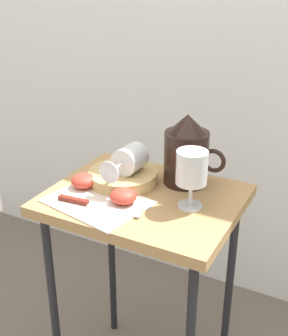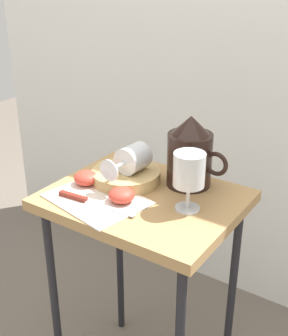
# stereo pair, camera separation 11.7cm
# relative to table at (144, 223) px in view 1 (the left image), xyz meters

# --- Properties ---
(curtain_drape) EXTENTS (2.40, 0.03, 2.11)m
(curtain_drape) POSITION_rel_table_xyz_m (0.00, 0.63, 0.44)
(curtain_drape) COLOR white
(curtain_drape) RESTS_ON ground_plane
(table) EXTENTS (0.50, 0.40, 0.70)m
(table) POSITION_rel_table_xyz_m (0.00, 0.00, 0.00)
(table) COLOR #AD8451
(table) RESTS_ON ground_plane
(linen_napkin) EXTENTS (0.28, 0.23, 0.00)m
(linen_napkin) POSITION_rel_table_xyz_m (-0.09, -0.09, 0.09)
(linen_napkin) COLOR silver
(linen_napkin) RESTS_ON table
(basket_tray) EXTENTS (0.19, 0.19, 0.03)m
(basket_tray) POSITION_rel_table_xyz_m (-0.09, 0.04, 0.10)
(basket_tray) COLOR tan
(basket_tray) RESTS_ON table
(pitcher) EXTENTS (0.18, 0.12, 0.20)m
(pitcher) POSITION_rel_table_xyz_m (0.07, 0.12, 0.17)
(pitcher) COLOR black
(pitcher) RESTS_ON table
(wine_glass_upright) EXTENTS (0.08, 0.08, 0.15)m
(wine_glass_upright) POSITION_rel_table_xyz_m (0.13, -0.00, 0.19)
(wine_glass_upright) COLOR silver
(wine_glass_upright) RESTS_ON table
(wine_glass_tipped_near) EXTENTS (0.08, 0.15, 0.08)m
(wine_glass_tipped_near) POSITION_rel_table_xyz_m (-0.07, 0.04, 0.16)
(wine_glass_tipped_near) COLOR silver
(wine_glass_tipped_near) RESTS_ON basket_tray
(apple_half_left) EXTENTS (0.07, 0.07, 0.04)m
(apple_half_left) POSITION_rel_table_xyz_m (-0.17, -0.04, 0.11)
(apple_half_left) COLOR #CC3D2D
(apple_half_left) RESTS_ON linen_napkin
(apple_half_right) EXTENTS (0.07, 0.07, 0.04)m
(apple_half_right) POSITION_rel_table_xyz_m (-0.02, -0.07, 0.11)
(apple_half_right) COLOR #CC3D2D
(apple_half_right) RESTS_ON linen_napkin
(knife) EXTENTS (0.23, 0.03, 0.01)m
(knife) POSITION_rel_table_xyz_m (-0.10, -0.12, 0.09)
(knife) COLOR silver
(knife) RESTS_ON linen_napkin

